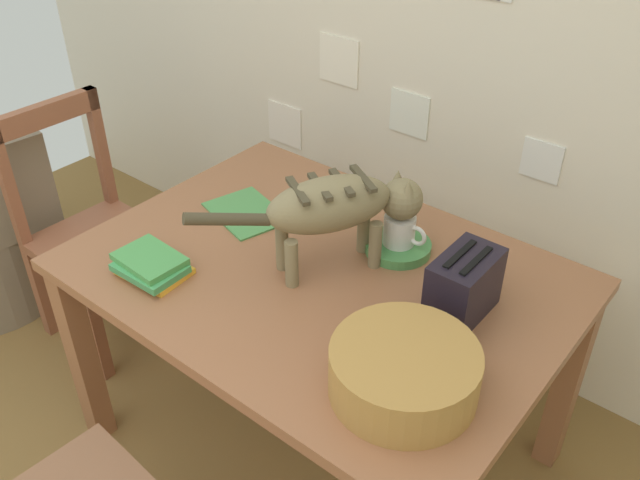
{
  "coord_description": "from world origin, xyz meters",
  "views": [
    {
      "loc": [
        1.09,
        0.19,
        1.88
      ],
      "look_at": [
        0.15,
        1.36,
        0.84
      ],
      "focal_mm": 38.05,
      "sensor_mm": 36.0,
      "label": 1
    }
  ],
  "objects_px": {
    "wicker_basket": "(404,371)",
    "magazine": "(247,212)",
    "cat": "(340,206)",
    "saucer_bowl": "(398,247)",
    "coffee_mug": "(400,230)",
    "wooden_chair_far": "(92,233)",
    "dining_table": "(320,293)",
    "toaster": "(464,286)",
    "book_stack": "(151,266)"
  },
  "relations": [
    {
      "from": "wicker_basket",
      "to": "magazine",
      "type": "bearing_deg",
      "value": 158.31
    },
    {
      "from": "cat",
      "to": "saucer_bowl",
      "type": "height_order",
      "value": "cat"
    },
    {
      "from": "coffee_mug",
      "to": "wooden_chair_far",
      "type": "relative_size",
      "value": 0.14
    },
    {
      "from": "dining_table",
      "to": "wicker_basket",
      "type": "height_order",
      "value": "wicker_basket"
    },
    {
      "from": "saucer_bowl",
      "to": "magazine",
      "type": "distance_m",
      "value": 0.5
    },
    {
      "from": "saucer_bowl",
      "to": "toaster",
      "type": "relative_size",
      "value": 0.95
    },
    {
      "from": "cat",
      "to": "coffee_mug",
      "type": "xyz_separation_m",
      "value": [
        0.1,
        0.16,
        -0.12
      ]
    },
    {
      "from": "dining_table",
      "to": "magazine",
      "type": "bearing_deg",
      "value": 167.29
    },
    {
      "from": "wicker_basket",
      "to": "book_stack",
      "type": "bearing_deg",
      "value": -174.43
    },
    {
      "from": "dining_table",
      "to": "wooden_chair_far",
      "type": "xyz_separation_m",
      "value": [
        -1.05,
        -0.07,
        -0.2
      ]
    },
    {
      "from": "coffee_mug",
      "to": "wooden_chair_far",
      "type": "distance_m",
      "value": 1.25
    },
    {
      "from": "cat",
      "to": "wooden_chair_far",
      "type": "bearing_deg",
      "value": -143.24
    },
    {
      "from": "dining_table",
      "to": "book_stack",
      "type": "distance_m",
      "value": 0.47
    },
    {
      "from": "book_stack",
      "to": "wooden_chair_far",
      "type": "xyz_separation_m",
      "value": [
        -0.7,
        0.24,
        -0.32
      ]
    },
    {
      "from": "wicker_basket",
      "to": "dining_table",
      "type": "bearing_deg",
      "value": 151.42
    },
    {
      "from": "saucer_bowl",
      "to": "magazine",
      "type": "bearing_deg",
      "value": -164.96
    },
    {
      "from": "wicker_basket",
      "to": "wooden_chair_far",
      "type": "bearing_deg",
      "value": 173.63
    },
    {
      "from": "cat",
      "to": "magazine",
      "type": "relative_size",
      "value": 2.3
    },
    {
      "from": "dining_table",
      "to": "saucer_bowl",
      "type": "relative_size",
      "value": 7.01
    },
    {
      "from": "coffee_mug",
      "to": "book_stack",
      "type": "xyz_separation_m",
      "value": [
        -0.47,
        -0.52,
        -0.05
      ]
    },
    {
      "from": "magazine",
      "to": "wooden_chair_far",
      "type": "xyz_separation_m",
      "value": [
        -0.69,
        -0.15,
        -0.29
      ]
    },
    {
      "from": "magazine",
      "to": "book_stack",
      "type": "height_order",
      "value": "book_stack"
    },
    {
      "from": "saucer_bowl",
      "to": "toaster",
      "type": "bearing_deg",
      "value": -24.48
    },
    {
      "from": "dining_table",
      "to": "coffee_mug",
      "type": "xyz_separation_m",
      "value": [
        0.12,
        0.21,
        0.16
      ]
    },
    {
      "from": "coffee_mug",
      "to": "magazine",
      "type": "relative_size",
      "value": 0.53
    },
    {
      "from": "cat",
      "to": "magazine",
      "type": "xyz_separation_m",
      "value": [
        -0.39,
        0.03,
        -0.19
      ]
    },
    {
      "from": "cat",
      "to": "toaster",
      "type": "relative_size",
      "value": 2.91
    },
    {
      "from": "toaster",
      "to": "wooden_chair_far",
      "type": "height_order",
      "value": "wooden_chair_far"
    },
    {
      "from": "toaster",
      "to": "saucer_bowl",
      "type": "bearing_deg",
      "value": 155.52
    },
    {
      "from": "coffee_mug",
      "to": "toaster",
      "type": "xyz_separation_m",
      "value": [
        0.27,
        -0.12,
        0.01
      ]
    },
    {
      "from": "toaster",
      "to": "wooden_chair_far",
      "type": "xyz_separation_m",
      "value": [
        -1.44,
        -0.15,
        -0.37
      ]
    },
    {
      "from": "cat",
      "to": "saucer_bowl",
      "type": "relative_size",
      "value": 3.06
    },
    {
      "from": "dining_table",
      "to": "cat",
      "type": "xyz_separation_m",
      "value": [
        0.02,
        0.05,
        0.28
      ]
    },
    {
      "from": "saucer_bowl",
      "to": "magazine",
      "type": "xyz_separation_m",
      "value": [
        -0.48,
        -0.13,
        -0.01
      ]
    },
    {
      "from": "wooden_chair_far",
      "to": "book_stack",
      "type": "bearing_deg",
      "value": 72.84
    },
    {
      "from": "dining_table",
      "to": "magazine",
      "type": "xyz_separation_m",
      "value": [
        -0.36,
        0.08,
        0.09
      ]
    },
    {
      "from": "wooden_chair_far",
      "to": "saucer_bowl",
      "type": "bearing_deg",
      "value": 104.97
    },
    {
      "from": "cat",
      "to": "wicker_basket",
      "type": "xyz_separation_m",
      "value": [
        0.4,
        -0.28,
        -0.13
      ]
    },
    {
      "from": "cat",
      "to": "wicker_basket",
      "type": "distance_m",
      "value": 0.51
    },
    {
      "from": "wicker_basket",
      "to": "toaster",
      "type": "height_order",
      "value": "toaster"
    },
    {
      "from": "book_stack",
      "to": "wicker_basket",
      "type": "bearing_deg",
      "value": 5.57
    },
    {
      "from": "dining_table",
      "to": "book_stack",
      "type": "height_order",
      "value": "book_stack"
    },
    {
      "from": "dining_table",
      "to": "wooden_chair_far",
      "type": "relative_size",
      "value": 1.44
    },
    {
      "from": "wicker_basket",
      "to": "saucer_bowl",
      "type": "bearing_deg",
      "value": 124.7
    },
    {
      "from": "book_stack",
      "to": "wicker_basket",
      "type": "distance_m",
      "value": 0.77
    },
    {
      "from": "magazine",
      "to": "wooden_chair_far",
      "type": "bearing_deg",
      "value": -151.87
    },
    {
      "from": "dining_table",
      "to": "wooden_chair_far",
      "type": "height_order",
      "value": "wooden_chair_far"
    },
    {
      "from": "book_stack",
      "to": "toaster",
      "type": "xyz_separation_m",
      "value": [
        0.73,
        0.39,
        0.06
      ]
    },
    {
      "from": "cat",
      "to": "saucer_bowl",
      "type": "distance_m",
      "value": 0.25
    },
    {
      "from": "cat",
      "to": "book_stack",
      "type": "relative_size",
      "value": 2.89
    }
  ]
}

